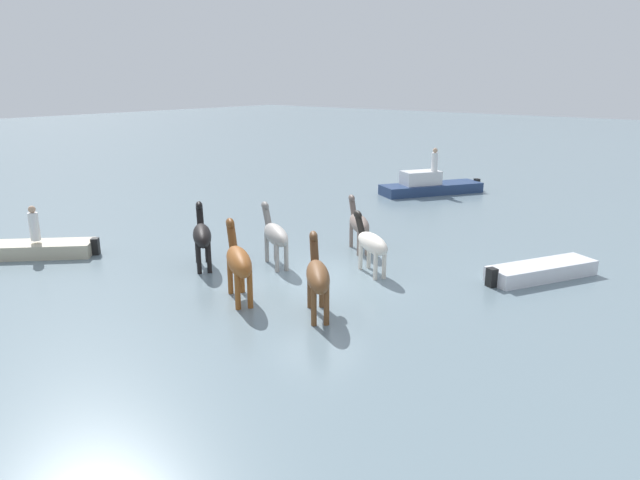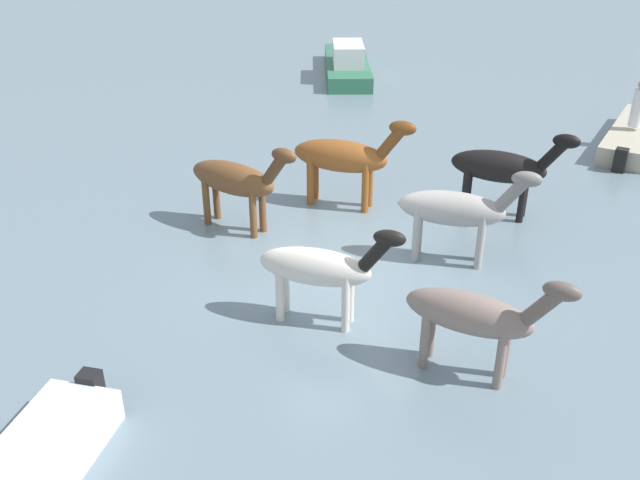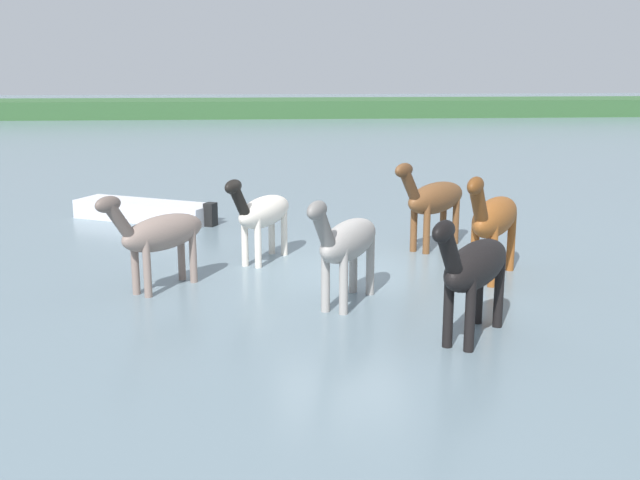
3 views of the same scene
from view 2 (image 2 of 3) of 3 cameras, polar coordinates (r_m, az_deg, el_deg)
The scene contains 10 objects.
ground_plane at distance 12.51m, azimuth 2.24°, elevation -2.42°, with size 160.03×160.03×0.00m, color slate.
horse_gray_outer at distance 14.49m, azimuth 2.02°, elevation 6.84°, with size 1.75×2.38×2.01m.
horse_lead at distance 10.60m, azimuth -0.01°, elevation -2.31°, with size 1.44×2.15×1.77m.
horse_chestnut_trailing at distance 13.59m, azimuth -6.90°, elevation 4.94°, with size 2.01×2.01×1.91m.
horse_rear_stallion at distance 12.54m, azimuth 11.13°, elevation 2.48°, with size 1.52×2.29×1.88m.
horse_dark_mare at distance 9.74m, azimuth 12.54°, elevation -6.03°, with size 1.73×1.99×1.78m.
horse_mid_herd at distance 14.55m, azimuth 14.74°, elevation 5.77°, with size 1.77×2.19×1.91m.
boat_motor_center at distance 20.08m, azimuth 24.40°, elevation 7.56°, with size 3.74×3.73×0.72m.
boat_skiff_near at distance 25.17m, azimuth 2.24°, elevation 14.10°, with size 5.48×2.59×1.36m.
person_helmsman_aft at distance 19.59m, azimuth 24.68°, elevation 10.03°, with size 0.32×0.32×1.19m.
Camera 2 is at (-10.36, 3.04, 6.31)m, focal length 38.99 mm.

